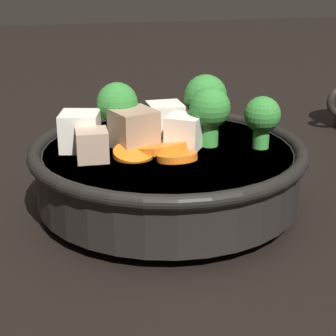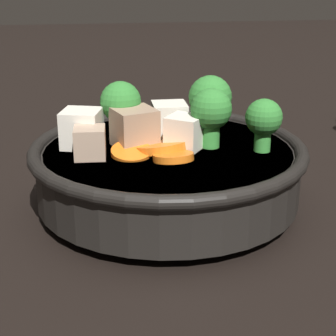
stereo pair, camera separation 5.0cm
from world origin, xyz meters
name	(u,v)px [view 1 (the left image)]	position (x,y,z in m)	size (l,w,h in m)	color
ground_plane	(168,206)	(0.00, 0.00, 0.00)	(3.00, 3.00, 0.00)	black
stirfry_bowl	(168,163)	(0.00, 0.00, 0.04)	(0.24, 0.24, 0.11)	black
napkin	(216,124)	(-0.13, -0.24, 0.00)	(0.13, 0.11, 0.00)	#D16B84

